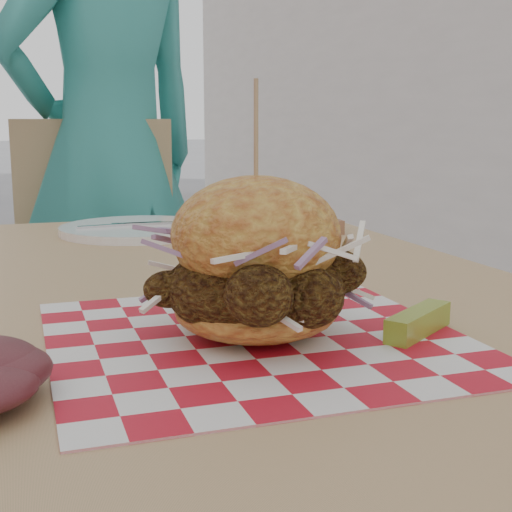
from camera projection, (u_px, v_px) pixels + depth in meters
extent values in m
imported|color=teal|center=(110.00, 154.00, 1.91)|extent=(0.74, 0.64, 1.71)
cube|color=tan|center=(194.00, 298.00, 0.87)|extent=(0.80, 1.20, 0.04)
cylinder|color=#333338|center=(291.00, 397.00, 1.54)|extent=(0.05, 0.05, 0.71)
cube|color=tan|center=(108.00, 320.00, 1.80)|extent=(0.50, 0.50, 0.04)
cube|color=tan|center=(111.00, 212.00, 1.95)|extent=(0.42, 0.13, 0.50)
cylinder|color=#333338|center=(25.00, 442.00, 1.64)|extent=(0.03, 0.03, 0.43)
cylinder|color=#333338|center=(182.00, 434.00, 1.69)|extent=(0.03, 0.03, 0.43)
cylinder|color=#333338|center=(51.00, 386.00, 2.00)|extent=(0.03, 0.03, 0.43)
cylinder|color=#333338|center=(180.00, 380.00, 2.04)|extent=(0.03, 0.03, 0.43)
cube|color=red|center=(256.00, 337.00, 0.64)|extent=(0.36, 0.36, 0.00)
ellipsoid|color=gold|center=(256.00, 308.00, 0.63)|extent=(0.15, 0.15, 0.05)
ellipsoid|color=brown|center=(256.00, 287.00, 0.63)|extent=(0.16, 0.15, 0.08)
ellipsoid|color=gold|center=(256.00, 235.00, 0.62)|extent=(0.15, 0.15, 0.10)
cylinder|color=tan|center=(256.00, 146.00, 0.61)|extent=(0.00, 0.00, 0.11)
cube|color=#99A730|center=(418.00, 322.00, 0.64)|extent=(0.09, 0.07, 0.02)
cylinder|color=white|center=(138.00, 229.00, 1.24)|extent=(0.27, 0.27, 0.01)
cube|color=silver|center=(121.00, 225.00, 1.23)|extent=(0.15, 0.03, 0.00)
cube|color=silver|center=(155.00, 223.00, 1.25)|extent=(0.15, 0.03, 0.00)
cube|color=brown|center=(292.00, 225.00, 1.26)|extent=(0.15, 0.12, 0.02)
ellipsoid|color=#224C15|center=(292.00, 210.00, 1.25)|extent=(0.09, 0.09, 0.03)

